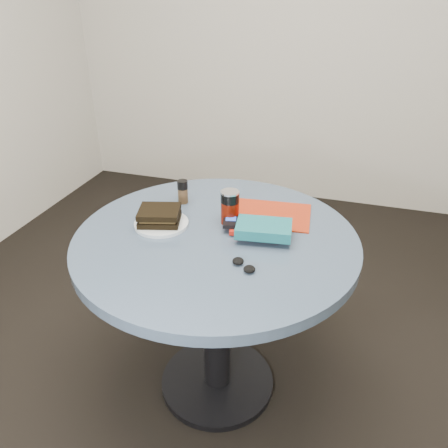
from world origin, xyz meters
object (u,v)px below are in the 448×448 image
(soda_can, at_px, (230,207))
(pepper_grinder, at_px, (183,192))
(sandwich, at_px, (159,216))
(red_book, at_px, (258,226))
(headphones, at_px, (244,265))
(plate, at_px, (161,224))
(table, at_px, (216,273))
(novel, at_px, (264,229))
(mp3_player, at_px, (231,221))
(magazine, at_px, (270,215))

(soda_can, xyz_separation_m, pepper_grinder, (-0.23, 0.10, -0.02))
(sandwich, distance_m, soda_can, 0.26)
(red_book, bearing_deg, headphones, -97.88)
(plate, distance_m, pepper_grinder, 0.20)
(table, height_order, soda_can, soda_can)
(headphones, bearing_deg, novel, 83.85)
(soda_can, height_order, mp3_player, soda_can)
(soda_can, bearing_deg, headphones, -65.17)
(plate, distance_m, soda_can, 0.26)
(novel, bearing_deg, plate, 174.93)
(plate, relative_size, magazine, 0.66)
(mp3_player, bearing_deg, plate, -167.40)
(sandwich, bearing_deg, soda_can, 20.88)
(table, relative_size, mp3_player, 9.54)
(sandwich, height_order, magazine, sandwich)
(plate, relative_size, red_book, 1.02)
(pepper_grinder, xyz_separation_m, magazine, (0.36, -0.00, -0.05))
(plate, relative_size, novel, 1.05)
(soda_can, height_order, pepper_grinder, soda_can)
(soda_can, distance_m, magazine, 0.18)
(table, xyz_separation_m, pepper_grinder, (-0.21, 0.21, 0.21))
(sandwich, xyz_separation_m, headphones, (0.36, -0.17, -0.03))
(table, xyz_separation_m, novel, (0.16, 0.03, 0.20))
(sandwich, distance_m, novel, 0.38)
(plate, relative_size, mp3_player, 1.89)
(table, xyz_separation_m, soda_can, (0.02, 0.10, 0.23))
(table, relative_size, sandwich, 5.78)
(soda_can, distance_m, novel, 0.16)
(plate, bearing_deg, soda_can, 21.63)
(headphones, bearing_deg, plate, 154.02)
(table, height_order, sandwich, sandwich)
(novel, xyz_separation_m, headphones, (-0.02, -0.19, -0.03))
(plate, bearing_deg, headphones, -25.98)
(sandwich, distance_m, magazine, 0.42)
(pepper_grinder, bearing_deg, soda_can, -24.76)
(mp3_player, bearing_deg, pepper_grinder, 149.65)
(pepper_grinder, xyz_separation_m, novel, (0.37, -0.18, -0.01))
(pepper_grinder, bearing_deg, mp3_player, -30.35)
(magazine, xyz_separation_m, headphones, (-0.01, -0.37, 0.01))
(table, height_order, novel, novel)
(plate, bearing_deg, pepper_grinder, 87.96)
(magazine, distance_m, headphones, 0.37)
(plate, xyz_separation_m, magazine, (0.36, 0.19, -0.00))
(plate, distance_m, novel, 0.38)
(sandwich, height_order, mp3_player, sandwich)
(novel, bearing_deg, headphones, -103.72)
(novel, bearing_deg, soda_can, 144.54)
(plate, distance_m, mp3_player, 0.26)
(headphones, bearing_deg, sandwich, 154.23)
(plate, height_order, pepper_grinder, pepper_grinder)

